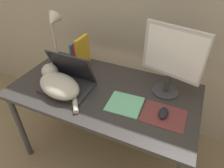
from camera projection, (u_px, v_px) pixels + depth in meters
desk at (104, 98)px, 1.46m from camera, size 1.31×0.71×0.71m
laptop at (69, 81)px, 1.41m from camera, size 0.34×0.26×0.26m
cat at (58, 83)px, 1.37m from camera, size 0.43×0.31×0.15m
external_monitor at (172, 59)px, 1.24m from camera, size 0.39×0.18×0.47m
mousepad at (164, 116)px, 1.21m from camera, size 0.26×0.20×0.00m
computer_mouse at (163, 113)px, 1.20m from camera, size 0.06×0.10×0.03m
book_row at (80, 52)px, 1.63m from camera, size 0.10×0.17×0.25m
desk_lamp at (54, 29)px, 1.56m from camera, size 0.17×0.17×0.44m
notepad at (125, 104)px, 1.29m from camera, size 0.23×0.22×0.01m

